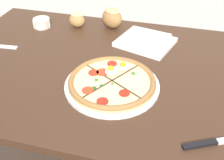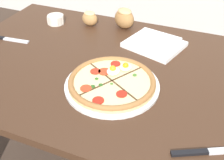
{
  "view_description": "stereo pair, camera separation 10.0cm",
  "coord_description": "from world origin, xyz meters",
  "px_view_note": "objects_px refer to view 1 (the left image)",
  "views": [
    {
      "loc": [
        0.19,
        -0.9,
        1.4
      ],
      "look_at": [
        -0.02,
        -0.12,
        0.81
      ],
      "focal_mm": 45.0,
      "sensor_mm": 36.0,
      "label": 1
    },
    {
      "loc": [
        0.28,
        -0.86,
        1.4
      ],
      "look_at": [
        -0.02,
        -0.12,
        0.81
      ],
      "focal_mm": 45.0,
      "sensor_mm": 36.0,
      "label": 2
    }
  ],
  "objects_px": {
    "pizza": "(112,82)",
    "bread_piece_near": "(112,18)",
    "napkin_folded": "(145,41)",
    "bread_piece_far": "(77,20)",
    "knife_spare": "(222,141)",
    "dining_table": "(124,89)",
    "ramekin_bowl": "(42,23)"
  },
  "relations": [
    {
      "from": "napkin_folded",
      "to": "knife_spare",
      "type": "relative_size",
      "value": 1.21
    },
    {
      "from": "pizza",
      "to": "knife_spare",
      "type": "height_order",
      "value": "pizza"
    },
    {
      "from": "bread_piece_near",
      "to": "pizza",
      "type": "bearing_deg",
      "value": -75.07
    },
    {
      "from": "ramekin_bowl",
      "to": "bread_piece_near",
      "type": "relative_size",
      "value": 0.64
    },
    {
      "from": "dining_table",
      "to": "bread_piece_far",
      "type": "height_order",
      "value": "bread_piece_far"
    },
    {
      "from": "napkin_folded",
      "to": "bread_piece_far",
      "type": "xyz_separation_m",
      "value": [
        -0.36,
        0.09,
        0.02
      ]
    },
    {
      "from": "bread_piece_far",
      "to": "knife_spare",
      "type": "relative_size",
      "value": 0.38
    },
    {
      "from": "ramekin_bowl",
      "to": "napkin_folded",
      "type": "distance_m",
      "value": 0.53
    },
    {
      "from": "bread_piece_near",
      "to": "knife_spare",
      "type": "distance_m",
      "value": 0.81
    },
    {
      "from": "napkin_folded",
      "to": "bread_piece_near",
      "type": "bearing_deg",
      "value": 146.1
    },
    {
      "from": "dining_table",
      "to": "ramekin_bowl",
      "type": "xyz_separation_m",
      "value": [
        -0.48,
        0.26,
        0.12
      ]
    },
    {
      "from": "knife_spare",
      "to": "pizza",
      "type": "bearing_deg",
      "value": 128.73
    },
    {
      "from": "bread_piece_near",
      "to": "bread_piece_far",
      "type": "bearing_deg",
      "value": -167.05
    },
    {
      "from": "knife_spare",
      "to": "bread_piece_near",
      "type": "bearing_deg",
      "value": 101.16
    },
    {
      "from": "pizza",
      "to": "bread_piece_near",
      "type": "distance_m",
      "value": 0.49
    },
    {
      "from": "pizza",
      "to": "dining_table",
      "type": "bearing_deg",
      "value": 80.75
    },
    {
      "from": "bread_piece_near",
      "to": "bread_piece_far",
      "type": "relative_size",
      "value": 1.57
    },
    {
      "from": "bread_piece_near",
      "to": "dining_table",
      "type": "bearing_deg",
      "value": -67.51
    },
    {
      "from": "napkin_folded",
      "to": "knife_spare",
      "type": "xyz_separation_m",
      "value": [
        0.31,
        -0.51,
        -0.01
      ]
    },
    {
      "from": "napkin_folded",
      "to": "ramekin_bowl",
      "type": "bearing_deg",
      "value": 175.68
    },
    {
      "from": "ramekin_bowl",
      "to": "pizza",
      "type": "bearing_deg",
      "value": -39.36
    },
    {
      "from": "pizza",
      "to": "napkin_folded",
      "type": "height_order",
      "value": "pizza"
    },
    {
      "from": "dining_table",
      "to": "bread_piece_far",
      "type": "distance_m",
      "value": 0.46
    },
    {
      "from": "dining_table",
      "to": "ramekin_bowl",
      "type": "height_order",
      "value": "ramekin_bowl"
    },
    {
      "from": "ramekin_bowl",
      "to": "knife_spare",
      "type": "height_order",
      "value": "ramekin_bowl"
    },
    {
      "from": "ramekin_bowl",
      "to": "napkin_folded",
      "type": "xyz_separation_m",
      "value": [
        0.53,
        -0.04,
        -0.01
      ]
    },
    {
      "from": "napkin_folded",
      "to": "bread_piece_far",
      "type": "bearing_deg",
      "value": 166.17
    },
    {
      "from": "knife_spare",
      "to": "dining_table",
      "type": "bearing_deg",
      "value": 113.9
    },
    {
      "from": "pizza",
      "to": "bread_piece_far",
      "type": "bearing_deg",
      "value": 124.44
    },
    {
      "from": "pizza",
      "to": "ramekin_bowl",
      "type": "xyz_separation_m",
      "value": [
        -0.46,
        0.38,
        0.01
      ]
    },
    {
      "from": "dining_table",
      "to": "pizza",
      "type": "distance_m",
      "value": 0.17
    },
    {
      "from": "bread_piece_far",
      "to": "pizza",
      "type": "bearing_deg",
      "value": -55.56
    }
  ]
}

